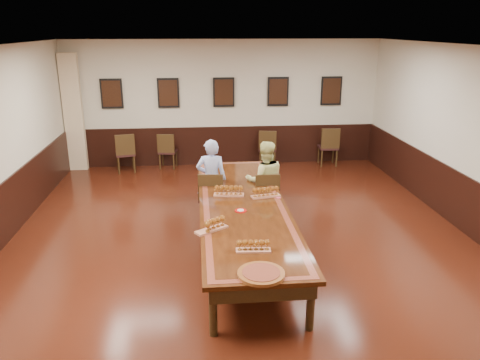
{
  "coord_description": "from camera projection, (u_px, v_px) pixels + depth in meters",
  "views": [
    {
      "loc": [
        -0.71,
        -7.04,
        3.49
      ],
      "look_at": [
        0.0,
        0.5,
        1.0
      ],
      "focal_mm": 35.0,
      "sensor_mm": 36.0,
      "label": 1
    }
  ],
  "objects": [
    {
      "name": "pink_phone",
      "position": [
        277.0,
        197.0,
        7.87
      ],
      "size": [
        0.13,
        0.15,
        0.01
      ],
      "primitive_type": "cube",
      "rotation": [
        0.0,
        0.0,
        0.58
      ],
      "color": "#D94866",
      "rests_on": "conference_table"
    },
    {
      "name": "red_plate_grp",
      "position": [
        241.0,
        211.0,
        7.28
      ],
      "size": [
        0.19,
        0.19,
        0.02
      ],
      "color": "#A90E0B",
      "rests_on": "conference_table"
    },
    {
      "name": "spare_chair_a",
      "position": [
        125.0,
        152.0,
        11.69
      ],
      "size": [
        0.56,
        0.59,
        0.99
      ],
      "primitive_type": null,
      "rotation": [
        0.0,
        0.0,
        3.36
      ],
      "color": "black",
      "rests_on": "floor"
    },
    {
      "name": "wall_back",
      "position": [
        224.0,
        104.0,
        12.05
      ],
      "size": [
        8.0,
        0.02,
        3.2
      ],
      "primitive_type": "cube",
      "color": "beige",
      "rests_on": "floor"
    },
    {
      "name": "ceiling",
      "position": [
        243.0,
        47.0,
        6.81
      ],
      "size": [
        8.0,
        10.0,
        0.02
      ],
      "primitive_type": "cube",
      "color": "white",
      "rests_on": "floor"
    },
    {
      "name": "person_man",
      "position": [
        211.0,
        180.0,
        8.73
      ],
      "size": [
        0.59,
        0.42,
        1.54
      ],
      "primitive_type": "imported",
      "rotation": [
        0.0,
        0.0,
        3.05
      ],
      "color": "#506CC9",
      "rests_on": "floor"
    },
    {
      "name": "curtain",
      "position": [
        73.0,
        113.0,
        11.58
      ],
      "size": [
        0.45,
        0.18,
        2.9
      ],
      "primitive_type": "cube",
      "color": "#CAB18B",
      "rests_on": "floor"
    },
    {
      "name": "spare_chair_b",
      "position": [
        168.0,
        150.0,
        12.03
      ],
      "size": [
        0.5,
        0.53,
        0.92
      ],
      "primitive_type": null,
      "rotation": [
        0.0,
        0.0,
        2.99
      ],
      "color": "black",
      "rests_on": "floor"
    },
    {
      "name": "carved_platter",
      "position": [
        261.0,
        274.0,
        5.41
      ],
      "size": [
        0.63,
        0.63,
        0.04
      ],
      "color": "#633013",
      "rests_on": "conference_table"
    },
    {
      "name": "flight_b",
      "position": [
        266.0,
        192.0,
        7.86
      ],
      "size": [
        0.51,
        0.24,
        0.18
      ],
      "color": "#A25E43",
      "rests_on": "conference_table"
    },
    {
      "name": "person_woman",
      "position": [
        265.0,
        180.0,
        8.75
      ],
      "size": [
        0.76,
        0.6,
        1.5
      ],
      "primitive_type": "imported",
      "rotation": [
        0.0,
        0.0,
        3.17
      ],
      "color": "#DFE08C",
      "rests_on": "floor"
    },
    {
      "name": "flight_c",
      "position": [
        213.0,
        225.0,
        6.57
      ],
      "size": [
        0.49,
        0.4,
        0.18
      ],
      "color": "#A25E43",
      "rests_on": "conference_table"
    },
    {
      "name": "chair_man",
      "position": [
        211.0,
        196.0,
        8.72
      ],
      "size": [
        0.5,
        0.53,
        0.97
      ],
      "primitive_type": null,
      "rotation": [
        0.0,
        0.0,
        3.05
      ],
      "color": "black",
      "rests_on": "floor"
    },
    {
      "name": "conference_table",
      "position": [
        243.0,
        212.0,
        7.62
      ],
      "size": [
        1.4,
        5.0,
        0.76
      ],
      "color": "black",
      "rests_on": "floor"
    },
    {
      "name": "wainscoting",
      "position": [
        243.0,
        218.0,
        7.65
      ],
      "size": [
        8.0,
        10.0,
        1.0
      ],
      "color": "black",
      "rests_on": "floor"
    },
    {
      "name": "posters",
      "position": [
        224.0,
        92.0,
        11.88
      ],
      "size": [
        6.14,
        0.04,
        0.74
      ],
      "color": "black",
      "rests_on": "wall_back"
    },
    {
      "name": "spare_chair_d",
      "position": [
        328.0,
        146.0,
        12.26
      ],
      "size": [
        0.5,
        0.54,
        1.02
      ],
      "primitive_type": null,
      "rotation": [
        0.0,
        0.0,
        3.1
      ],
      "color": "black",
      "rests_on": "floor"
    },
    {
      "name": "flight_d",
      "position": [
        253.0,
        246.0,
        5.95
      ],
      "size": [
        0.45,
        0.16,
        0.17
      ],
      "color": "#A25E43",
      "rests_on": "conference_table"
    },
    {
      "name": "flight_a",
      "position": [
        229.0,
        191.0,
        7.92
      ],
      "size": [
        0.53,
        0.22,
        0.19
      ],
      "color": "#A25E43",
      "rests_on": "conference_table"
    },
    {
      "name": "spare_chair_c",
      "position": [
        268.0,
        147.0,
        12.24
      ],
      "size": [
        0.54,
        0.57,
        0.96
      ],
      "primitive_type": null,
      "rotation": [
        0.0,
        0.0,
        2.94
      ],
      "color": "black",
      "rests_on": "floor"
    },
    {
      "name": "chair_woman",
      "position": [
        266.0,
        196.0,
        8.73
      ],
      "size": [
        0.46,
        0.5,
        0.96
      ],
      "primitive_type": null,
      "rotation": [
        0.0,
        0.0,
        3.17
      ],
      "color": "black",
      "rests_on": "floor"
    },
    {
      "name": "floor",
      "position": [
        243.0,
        247.0,
        7.81
      ],
      "size": [
        8.0,
        10.0,
        0.02
      ],
      "primitive_type": "cube",
      "color": "black",
      "rests_on": "ground"
    }
  ]
}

